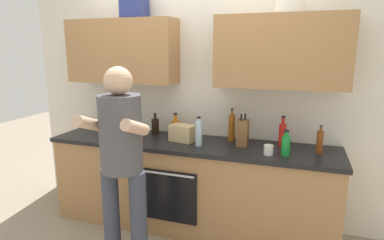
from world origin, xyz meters
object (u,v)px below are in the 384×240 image
bottle_water (199,133)px  bottle_juice (176,127)px  bottle_syrup (232,127)px  bottle_soy (155,126)px  bottle_soda (286,145)px  cup_coffee (268,150)px  knife_block (243,133)px  grocery_bag_bread (183,133)px  person_standing (121,153)px  bottle_vinegar (320,142)px  cup_ceramic (139,136)px  bottle_oil (107,126)px  bottle_hotsauce (282,134)px  grocery_bag_produce (108,125)px

bottle_water → bottle_juice: bearing=140.9°
bottle_juice → bottle_syrup: size_ratio=0.73×
bottle_water → bottle_juice: 0.45m
bottle_soy → bottle_soda: bearing=-11.8°
cup_coffee → knife_block: 0.35m
grocery_bag_bread → bottle_juice: bearing=129.9°
cup_coffee → grocery_bag_bread: size_ratio=0.35×
bottle_syrup → knife_block: 0.17m
person_standing → bottle_vinegar: bearing=27.1°
bottle_water → cup_ceramic: bottle_water is taller
bottle_oil → person_standing: bearing=-48.3°
bottle_vinegar → knife_block: 0.68m
bottle_hotsauce → grocery_bag_produce: bottle_hotsauce is taller
bottle_syrup → cup_ceramic: bottle_syrup is taller
bottle_vinegar → bottle_hotsauce: bearing=161.0°
bottle_syrup → cup_coffee: bottle_syrup is taller
cup_coffee → grocery_bag_bread: bearing=168.9°
bottle_water → grocery_bag_produce: bearing=171.7°
bottle_oil → bottle_soy: 0.52m
person_standing → bottle_soda: person_standing is taller
bottle_hotsauce → bottle_juice: (-1.10, 0.04, -0.02)m
bottle_soy → bottle_vinegar: bottle_vinegar is taller
bottle_soda → grocery_bag_produce: (-1.89, 0.19, -0.02)m
bottle_juice → knife_block: 0.75m
bottle_syrup → grocery_bag_produce: (-1.35, -0.10, -0.06)m
person_standing → cup_coffee: (1.10, 0.59, -0.04)m
bottle_soda → bottle_soy: bottle_soy is taller
cup_ceramic → bottle_soda: bearing=-0.3°
person_standing → bottle_hotsauce: size_ratio=5.74×
bottle_water → grocery_bag_bread: bearing=152.3°
bottle_oil → cup_coffee: 1.59m
bottle_juice → bottle_oil: size_ratio=0.73×
bottle_soda → bottle_soy: (-1.37, 0.29, -0.00)m
bottle_water → bottle_oil: size_ratio=0.85×
bottle_syrup → bottle_vinegar: (0.81, -0.13, -0.04)m
cup_ceramic → knife_block: knife_block is taller
bottle_oil → cup_ceramic: size_ratio=3.66×
bottle_soy → cup_ceramic: bottle_soy is taller
person_standing → bottle_soda: bearing=26.7°
bottle_soy → bottle_vinegar: 1.65m
bottle_hotsauce → bottle_syrup: bearing=177.9°
bottle_soda → bottle_oil: bearing=-177.2°
bottle_syrup → bottle_hotsauce: bearing=-2.1°
grocery_bag_bread → bottle_hotsauce: bearing=8.1°
bottle_soda → bottle_soy: 1.40m
bottle_soda → knife_block: 0.44m
person_standing → cup_coffee: person_standing is taller
bottle_juice → bottle_vinegar: size_ratio=0.96×
bottle_water → cup_coffee: bottle_water is taller
person_standing → bottle_oil: person_standing is taller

